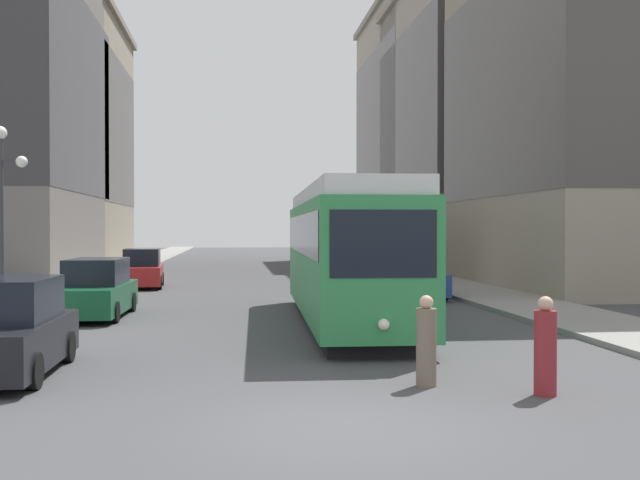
% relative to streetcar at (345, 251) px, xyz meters
% --- Properties ---
extents(ground_plane, '(200.00, 200.00, 0.00)m').
position_rel_streetcar_xyz_m(ground_plane, '(-1.74, -11.24, -2.10)').
color(ground_plane, '#424244').
extents(sidewalk_left, '(3.37, 120.00, 0.15)m').
position_rel_streetcar_xyz_m(sidewalk_left, '(-10.44, 28.76, -2.03)').
color(sidewalk_left, gray).
rests_on(sidewalk_left, ground).
extents(sidewalk_right, '(3.37, 120.00, 0.15)m').
position_rel_streetcar_xyz_m(sidewalk_right, '(6.96, 28.76, -2.03)').
color(sidewalk_right, gray).
rests_on(sidewalk_right, ground).
extents(streetcar, '(2.98, 13.13, 3.89)m').
position_rel_streetcar_xyz_m(streetcar, '(0.00, 0.00, 0.00)').
color(streetcar, black).
rests_on(streetcar, ground).
extents(transit_bus, '(2.69, 11.92, 3.45)m').
position_rel_streetcar_xyz_m(transit_bus, '(3.42, 18.60, -0.15)').
color(transit_bus, black).
rests_on(transit_bus, ground).
extents(parked_car_left_near, '(1.99, 4.94, 1.82)m').
position_rel_streetcar_xyz_m(parked_car_left_near, '(-7.46, 2.42, -1.26)').
color(parked_car_left_near, black).
rests_on(parked_car_left_near, ground).
extents(parked_car_left_mid, '(2.07, 4.35, 1.82)m').
position_rel_streetcar_xyz_m(parked_car_left_mid, '(-7.46, 14.17, -1.26)').
color(parked_car_left_mid, black).
rests_on(parked_car_left_mid, ground).
extents(parked_car_right_far, '(1.95, 4.51, 1.82)m').
position_rel_streetcar_xyz_m(parked_car_right_far, '(3.98, 7.74, -1.26)').
color(parked_car_right_far, black).
rests_on(parked_car_right_far, ground).
extents(parked_car_left_far, '(1.89, 4.30, 1.82)m').
position_rel_streetcar_xyz_m(parked_car_left_far, '(-7.46, -6.89, -1.26)').
color(parked_car_left_far, black).
rests_on(parked_car_left_far, ground).
extents(pedestrian_crossing_near, '(0.37, 0.37, 1.64)m').
position_rel_streetcar_xyz_m(pedestrian_crossing_near, '(1.88, -9.67, -1.34)').
color(pedestrian_crossing_near, maroon).
rests_on(pedestrian_crossing_near, ground).
extents(pedestrian_crossing_far, '(0.36, 0.36, 1.59)m').
position_rel_streetcar_xyz_m(pedestrian_crossing_far, '(0.12, -8.72, -1.36)').
color(pedestrian_crossing_far, '#6B5B4C').
rests_on(pedestrian_crossing_far, ground).
extents(lamp_post_left_near, '(1.41, 0.36, 5.32)m').
position_rel_streetcar_xyz_m(lamp_post_left_near, '(-9.36, -0.78, 1.56)').
color(lamp_post_left_near, '#333338').
rests_on(lamp_post_left_near, sidewalk_left).
extents(building_left_midblock, '(11.29, 15.96, 19.31)m').
position_rel_streetcar_xyz_m(building_left_midblock, '(-17.48, 39.84, 7.83)').
color(building_left_midblock, gray).
rests_on(building_left_midblock, ground).
extents(building_right_corner, '(13.95, 18.08, 21.48)m').
position_rel_streetcar_xyz_m(building_right_corner, '(15.32, 41.39, 8.95)').
color(building_right_corner, '#A89E8E').
rests_on(building_right_corner, ground).
extents(building_right_midblock, '(14.32, 16.13, 17.41)m').
position_rel_streetcar_xyz_m(building_right_midblock, '(15.51, 12.05, 6.84)').
color(building_right_midblock, gray).
rests_on(building_right_midblock, ground).
extents(building_right_far, '(11.67, 17.87, 19.89)m').
position_rel_streetcar_xyz_m(building_right_far, '(14.18, 29.89, 8.12)').
color(building_right_far, '#A89E8E').
rests_on(building_right_far, ground).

